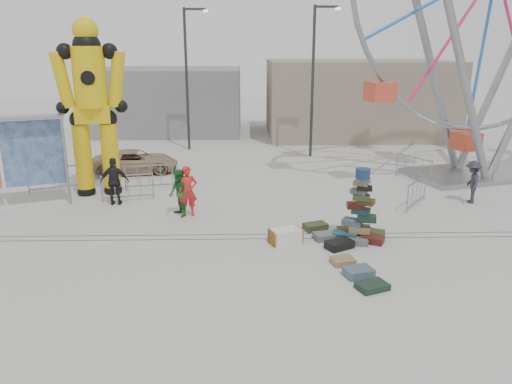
{
  "coord_description": "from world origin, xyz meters",
  "views": [
    {
      "loc": [
        -0.72,
        -14.39,
        6.04
      ],
      "look_at": [
        -0.33,
        1.78,
        1.23
      ],
      "focal_mm": 35.0,
      "sensor_mm": 36.0,
      "label": 1
    }
  ],
  "objects_px": {
    "barricade_wheel_front": "(417,193)",
    "pedestrian_green": "(179,193)",
    "barricade_wheel_back": "(413,168)",
    "pedestrian_grey": "(472,182)",
    "lamp_post_left": "(188,72)",
    "suitcase_tower": "(360,220)",
    "lamp_post_right": "(315,74)",
    "barricade_dummy_a": "(54,179)",
    "parked_suv": "(136,161)",
    "pedestrian_black": "(115,182)",
    "steamer_trunk": "(286,236)",
    "crash_test_dummy": "(92,102)",
    "barricade_dummy_b": "(128,187)",
    "barricade_dummy_c": "(149,177)",
    "pedestrian_red": "(188,191)"
  },
  "relations": [
    {
      "from": "lamp_post_left",
      "to": "pedestrian_black",
      "type": "height_order",
      "value": "lamp_post_left"
    },
    {
      "from": "suitcase_tower",
      "to": "crash_test_dummy",
      "type": "bearing_deg",
      "value": 170.7
    },
    {
      "from": "barricade_wheel_front",
      "to": "pedestrian_green",
      "type": "xyz_separation_m",
      "value": [
        -8.99,
        -0.9,
        0.31
      ]
    },
    {
      "from": "barricade_wheel_front",
      "to": "pedestrian_black",
      "type": "relative_size",
      "value": 1.07
    },
    {
      "from": "pedestrian_green",
      "to": "parked_suv",
      "type": "xyz_separation_m",
      "value": [
        -2.92,
        6.48,
        -0.3
      ]
    },
    {
      "from": "barricade_dummy_c",
      "to": "parked_suv",
      "type": "height_order",
      "value": "parked_suv"
    },
    {
      "from": "pedestrian_red",
      "to": "pedestrian_black",
      "type": "bearing_deg",
      "value": 140.95
    },
    {
      "from": "barricade_dummy_a",
      "to": "barricade_dummy_c",
      "type": "bearing_deg",
      "value": -18.51
    },
    {
      "from": "barricade_wheel_back",
      "to": "pedestrian_red",
      "type": "relative_size",
      "value": 1.08
    },
    {
      "from": "barricade_dummy_b",
      "to": "barricade_wheel_back",
      "type": "bearing_deg",
      "value": 0.35
    },
    {
      "from": "pedestrian_green",
      "to": "barricade_wheel_front",
      "type": "bearing_deg",
      "value": 65.33
    },
    {
      "from": "barricade_wheel_back",
      "to": "barricade_dummy_b",
      "type": "bearing_deg",
      "value": -107.76
    },
    {
      "from": "pedestrian_green",
      "to": "pedestrian_black",
      "type": "xyz_separation_m",
      "value": [
        -2.65,
        1.41,
        0.07
      ]
    },
    {
      "from": "parked_suv",
      "to": "lamp_post_right",
      "type": "bearing_deg",
      "value": -78.95
    },
    {
      "from": "barricade_dummy_b",
      "to": "barricade_wheel_front",
      "type": "height_order",
      "value": "same"
    },
    {
      "from": "crash_test_dummy",
      "to": "barricade_wheel_back",
      "type": "relative_size",
      "value": 3.64
    },
    {
      "from": "lamp_post_left",
      "to": "suitcase_tower",
      "type": "relative_size",
      "value": 3.41
    },
    {
      "from": "lamp_post_left",
      "to": "pedestrian_green",
      "type": "relative_size",
      "value": 4.65
    },
    {
      "from": "barricade_dummy_b",
      "to": "pedestrian_green",
      "type": "bearing_deg",
      "value": -52.66
    },
    {
      "from": "barricade_wheel_front",
      "to": "pedestrian_green",
      "type": "bearing_deg",
      "value": 132.73
    },
    {
      "from": "crash_test_dummy",
      "to": "pedestrian_green",
      "type": "distance_m",
      "value": 5.58
    },
    {
      "from": "steamer_trunk",
      "to": "barricade_wheel_front",
      "type": "bearing_deg",
      "value": 12.86
    },
    {
      "from": "lamp_post_right",
      "to": "steamer_trunk",
      "type": "height_order",
      "value": "lamp_post_right"
    },
    {
      "from": "lamp_post_left",
      "to": "pedestrian_red",
      "type": "xyz_separation_m",
      "value": [
        1.14,
        -12.02,
        -3.56
      ]
    },
    {
      "from": "barricade_wheel_front",
      "to": "barricade_wheel_back",
      "type": "relative_size",
      "value": 1.0
    },
    {
      "from": "lamp_post_right",
      "to": "pedestrian_grey",
      "type": "height_order",
      "value": "lamp_post_right"
    },
    {
      "from": "barricade_dummy_c",
      "to": "pedestrian_red",
      "type": "distance_m",
      "value": 4.08
    },
    {
      "from": "lamp_post_left",
      "to": "pedestrian_grey",
      "type": "relative_size",
      "value": 4.73
    },
    {
      "from": "pedestrian_black",
      "to": "parked_suv",
      "type": "xyz_separation_m",
      "value": [
        -0.27,
        5.07,
        -0.37
      ]
    },
    {
      "from": "pedestrian_red",
      "to": "pedestrian_green",
      "type": "relative_size",
      "value": 1.07
    },
    {
      "from": "pedestrian_black",
      "to": "pedestrian_grey",
      "type": "height_order",
      "value": "pedestrian_black"
    },
    {
      "from": "steamer_trunk",
      "to": "pedestrian_grey",
      "type": "bearing_deg",
      "value": 6.74
    },
    {
      "from": "steamer_trunk",
      "to": "parked_suv",
      "type": "xyz_separation_m",
      "value": [
        -6.58,
        9.14,
        0.33
      ]
    },
    {
      "from": "crash_test_dummy",
      "to": "pedestrian_red",
      "type": "height_order",
      "value": "crash_test_dummy"
    },
    {
      "from": "lamp_post_right",
      "to": "pedestrian_black",
      "type": "height_order",
      "value": "lamp_post_right"
    },
    {
      "from": "lamp_post_right",
      "to": "pedestrian_green",
      "type": "relative_size",
      "value": 4.65
    },
    {
      "from": "pedestrian_green",
      "to": "lamp_post_left",
      "type": "bearing_deg",
      "value": 153.52
    },
    {
      "from": "pedestrian_grey",
      "to": "barricade_dummy_b",
      "type": "bearing_deg",
      "value": -78.31
    },
    {
      "from": "crash_test_dummy",
      "to": "pedestrian_black",
      "type": "distance_m",
      "value": 3.43
    },
    {
      "from": "barricade_dummy_a",
      "to": "pedestrian_red",
      "type": "height_order",
      "value": "pedestrian_red"
    },
    {
      "from": "crash_test_dummy",
      "to": "parked_suv",
      "type": "bearing_deg",
      "value": 66.97
    },
    {
      "from": "barricade_dummy_b",
      "to": "lamp_post_left",
      "type": "bearing_deg",
      "value": 68.92
    },
    {
      "from": "pedestrian_grey",
      "to": "parked_suv",
      "type": "relative_size",
      "value": 0.42
    },
    {
      "from": "lamp_post_right",
      "to": "barricade_dummy_b",
      "type": "distance_m",
      "value": 12.4
    },
    {
      "from": "barricade_dummy_b",
      "to": "pedestrian_red",
      "type": "relative_size",
      "value": 1.08
    },
    {
      "from": "barricade_wheel_back",
      "to": "pedestrian_grey",
      "type": "height_order",
      "value": "pedestrian_grey"
    },
    {
      "from": "pedestrian_grey",
      "to": "pedestrian_black",
      "type": "bearing_deg",
      "value": -76.17
    },
    {
      "from": "parked_suv",
      "to": "pedestrian_black",
      "type": "bearing_deg",
      "value": 172.55
    },
    {
      "from": "barricade_dummy_a",
      "to": "parked_suv",
      "type": "relative_size",
      "value": 0.49
    },
    {
      "from": "parked_suv",
      "to": "pedestrian_red",
      "type": "bearing_deg",
      "value": -163.76
    }
  ]
}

